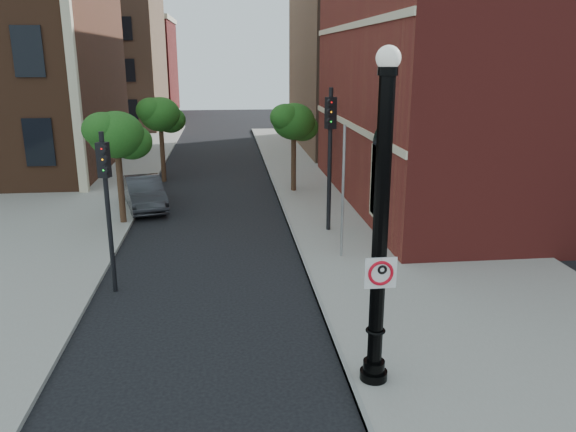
{
  "coord_description": "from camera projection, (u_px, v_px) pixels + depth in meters",
  "views": [
    {
      "loc": [
        -0.27,
        -9.77,
        6.3
      ],
      "look_at": [
        1.03,
        2.0,
        2.92
      ],
      "focal_mm": 35.0,
      "sensor_mm": 36.0,
      "label": 1
    }
  ],
  "objects": [
    {
      "name": "bg_building_red",
      "position": [
        120.0,
        68.0,
        63.88
      ],
      "size": [
        12.0,
        12.0,
        10.0
      ],
      "primitive_type": "cube",
      "color": "maroon",
      "rests_on": "ground"
    },
    {
      "name": "street_tree_a",
      "position": [
        117.0,
        136.0,
        20.86
      ],
      "size": [
        2.42,
        2.19,
        4.37
      ],
      "color": "#362415",
      "rests_on": "ground"
    },
    {
      "name": "sidewalk_left",
      "position": [
        48.0,
        189.0,
        27.33
      ],
      "size": [
        10.0,
        50.0,
        0.12
      ],
      "primitive_type": "cube",
      "color": "gray",
      "rests_on": "ground"
    },
    {
      "name": "ground",
      "position": [
        247.0,
        387.0,
        11.09
      ],
      "size": [
        120.0,
        120.0,
        0.0
      ],
      "primitive_type": "plane",
      "color": "black",
      "rests_on": "ground"
    },
    {
      "name": "utility_pole",
      "position": [
        343.0,
        194.0,
        17.5
      ],
      "size": [
        0.09,
        0.09,
        4.31
      ],
      "primitive_type": "cylinder",
      "color": "#999999",
      "rests_on": "ground"
    },
    {
      "name": "bg_building_tan_a",
      "position": [
        92.0,
        60.0,
        50.23
      ],
      "size": [
        12.0,
        12.0,
        12.0
      ],
      "primitive_type": "cube",
      "color": "#8A624B",
      "rests_on": "ground"
    },
    {
      "name": "parked_car",
      "position": [
        144.0,
        193.0,
        23.92
      ],
      "size": [
        2.45,
        4.38,
        1.37
      ],
      "primitive_type": "imported",
      "rotation": [
        0.0,
        0.0,
        0.26
      ],
      "color": "#2E2F34",
      "rests_on": "ground"
    },
    {
      "name": "lamppost",
      "position": [
        380.0,
        242.0,
        10.39
      ],
      "size": [
        0.55,
        0.55,
        6.49
      ],
      "color": "black",
      "rests_on": "ground"
    },
    {
      "name": "street_tree_b",
      "position": [
        161.0,
        115.0,
        28.42
      ],
      "size": [
        2.4,
        2.17,
        4.33
      ],
      "color": "#362415",
      "rests_on": "ground"
    },
    {
      "name": "bg_building_tan_b",
      "position": [
        455.0,
        46.0,
        39.54
      ],
      "size": [
        22.0,
        14.0,
        14.0
      ],
      "primitive_type": "cube",
      "color": "#8A624B",
      "rests_on": "ground"
    },
    {
      "name": "curb_edge",
      "position": [
        292.0,
        230.0,
        20.85
      ],
      "size": [
        0.1,
        60.0,
        0.14
      ],
      "primitive_type": "cube",
      "color": "gray",
      "rests_on": "ground"
    },
    {
      "name": "sidewalk_right",
      "position": [
        395.0,
        227.0,
        21.27
      ],
      "size": [
        8.0,
        60.0,
        0.12
      ],
      "primitive_type": "cube",
      "color": "gray",
      "rests_on": "ground"
    },
    {
      "name": "traffic_signal_left",
      "position": [
        106.0,
        187.0,
        14.8
      ],
      "size": [
        0.34,
        0.39,
        4.44
      ],
      "rotation": [
        0.0,
        0.0,
        -0.3
      ],
      "color": "black",
      "rests_on": "ground"
    },
    {
      "name": "traffic_signal_right",
      "position": [
        330.0,
        137.0,
        19.84
      ],
      "size": [
        0.41,
        0.46,
        5.26
      ],
      "rotation": [
        0.0,
        0.0,
        0.3
      ],
      "color": "black",
      "rests_on": "ground"
    },
    {
      "name": "no_parking_sign",
      "position": [
        381.0,
        273.0,
        10.38
      ],
      "size": [
        0.61,
        0.07,
        0.61
      ],
      "rotation": [
        0.0,
        0.0,
        0.01
      ],
      "color": "white",
      "rests_on": "ground"
    },
    {
      "name": "street_tree_c",
      "position": [
        294.0,
        123.0,
        26.03
      ],
      "size": [
        2.35,
        2.12,
        4.23
      ],
      "color": "#362415",
      "rests_on": "ground"
    }
  ]
}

